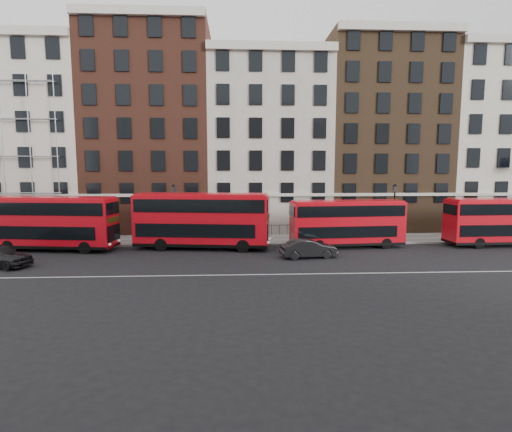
{
  "coord_description": "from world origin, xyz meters",
  "views": [
    {
      "loc": [
        -3.58,
        -27.23,
        6.88
      ],
      "look_at": [
        -1.97,
        5.0,
        3.0
      ],
      "focal_mm": 28.0,
      "sensor_mm": 36.0,
      "label": 1
    }
  ],
  "objects_px": {
    "bus_b": "(201,219)",
    "car_front": "(308,248)",
    "bus_d": "(503,221)",
    "bus_a": "(51,222)",
    "bus_c": "(347,222)"
  },
  "relations": [
    {
      "from": "car_front",
      "to": "bus_c",
      "type": "bearing_deg",
      "value": -54.79
    },
    {
      "from": "bus_b",
      "to": "car_front",
      "type": "distance_m",
      "value": 9.51
    },
    {
      "from": "bus_a",
      "to": "bus_d",
      "type": "height_order",
      "value": "bus_a"
    },
    {
      "from": "bus_a",
      "to": "car_front",
      "type": "xyz_separation_m",
      "value": [
        21.06,
        -3.81,
        -1.71
      ]
    },
    {
      "from": "bus_a",
      "to": "bus_d",
      "type": "bearing_deg",
      "value": 7.63
    },
    {
      "from": "car_front",
      "to": "bus_b",
      "type": "bearing_deg",
      "value": 57.62
    },
    {
      "from": "bus_c",
      "to": "car_front",
      "type": "xyz_separation_m",
      "value": [
        -4.01,
        -3.8,
        -1.49
      ]
    },
    {
      "from": "bus_a",
      "to": "bus_d",
      "type": "distance_m",
      "value": 39.1
    },
    {
      "from": "bus_b",
      "to": "bus_d",
      "type": "distance_m",
      "value": 26.56
    },
    {
      "from": "bus_b",
      "to": "car_front",
      "type": "relative_size",
      "value": 2.67
    },
    {
      "from": "bus_b",
      "to": "bus_c",
      "type": "relative_size",
      "value": 1.17
    },
    {
      "from": "bus_a",
      "to": "bus_d",
      "type": "xyz_separation_m",
      "value": [
        39.1,
        -0.01,
        -0.16
      ]
    },
    {
      "from": "bus_d",
      "to": "car_front",
      "type": "bearing_deg",
      "value": -169.75
    },
    {
      "from": "bus_a",
      "to": "car_front",
      "type": "distance_m",
      "value": 21.47
    },
    {
      "from": "bus_a",
      "to": "bus_c",
      "type": "distance_m",
      "value": 25.07
    }
  ]
}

